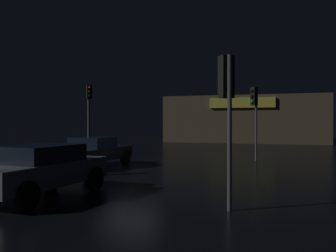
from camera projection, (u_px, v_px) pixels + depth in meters
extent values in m
plane|color=black|center=(131.00, 170.00, 16.41)|extent=(120.00, 120.00, 0.00)
cube|color=brown|center=(247.00, 119.00, 41.50)|extent=(16.70, 9.70, 4.88)
cube|color=#E5D84C|center=(242.00, 103.00, 36.74)|extent=(6.43, 0.24, 1.01)
cylinder|color=#595B60|center=(256.00, 124.00, 20.30)|extent=(0.12, 0.12, 4.03)
cube|color=black|center=(254.00, 96.00, 20.20)|extent=(0.41, 0.41, 0.99)
sphere|color=black|center=(252.00, 91.00, 20.12)|extent=(0.20, 0.20, 0.20)
sphere|color=black|center=(252.00, 96.00, 20.12)|extent=(0.20, 0.20, 0.20)
sphere|color=#19D13F|center=(252.00, 102.00, 20.12)|extent=(0.20, 0.20, 0.20)
cylinder|color=#595B60|center=(230.00, 133.00, 8.82)|extent=(0.11, 0.11, 3.72)
cube|color=black|center=(226.00, 77.00, 8.95)|extent=(0.41, 0.41, 1.02)
sphere|color=red|center=(223.00, 65.00, 9.10)|extent=(0.20, 0.20, 0.20)
sphere|color=black|center=(223.00, 78.00, 9.10)|extent=(0.20, 0.20, 0.20)
sphere|color=black|center=(223.00, 90.00, 9.10)|extent=(0.20, 0.20, 0.20)
cylinder|color=#595B60|center=(89.00, 120.00, 23.84)|extent=(0.16, 0.16, 4.52)
cube|color=black|center=(89.00, 92.00, 23.68)|extent=(0.41, 0.41, 0.90)
sphere|color=red|center=(90.00, 87.00, 23.53)|extent=(0.20, 0.20, 0.20)
sphere|color=black|center=(90.00, 92.00, 23.53)|extent=(0.20, 0.20, 0.20)
sphere|color=black|center=(90.00, 96.00, 23.53)|extent=(0.20, 0.20, 0.20)
cube|color=black|center=(94.00, 154.00, 17.56)|extent=(2.09, 4.47, 0.56)
cube|color=black|center=(93.00, 142.00, 17.48)|extent=(1.74, 1.85, 0.51)
cylinder|color=black|center=(93.00, 163.00, 15.89)|extent=(0.27, 0.72, 0.70)
cylinder|color=black|center=(59.00, 162.00, 16.57)|extent=(0.27, 0.72, 0.70)
cylinder|color=black|center=(125.00, 158.00, 18.56)|extent=(0.27, 0.72, 0.70)
cylinder|color=black|center=(95.00, 156.00, 19.24)|extent=(0.27, 0.72, 0.70)
cube|color=slate|center=(39.00, 173.00, 10.50)|extent=(2.10, 4.45, 0.64)
cube|color=black|center=(40.00, 153.00, 10.52)|extent=(1.77, 2.34, 0.47)
cylinder|color=black|center=(48.00, 176.00, 12.17)|extent=(0.27, 0.73, 0.71)
cylinder|color=black|center=(94.00, 179.00, 11.48)|extent=(0.27, 0.73, 0.71)
cylinder|color=black|center=(27.00, 196.00, 8.84)|extent=(0.27, 0.73, 0.71)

